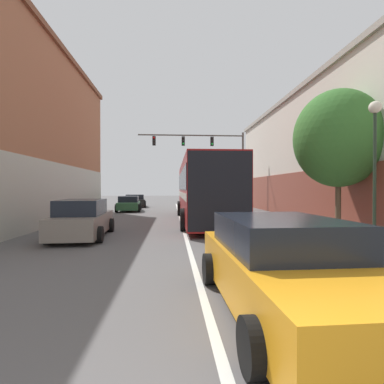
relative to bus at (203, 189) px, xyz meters
name	(u,v)px	position (x,y,z in m)	size (l,w,h in m)	color
lane_center_line	(182,225)	(-1.24, -1.50, -1.85)	(0.14, 42.09, 0.01)	silver
building_right_storefront	(365,150)	(10.24, 0.99, 2.43)	(8.36, 28.60, 8.32)	beige
bus	(203,189)	(0.00, 0.00, 0.00)	(2.81, 12.30, 3.29)	maroon
hatchback_foreground	(285,267)	(-0.07, -12.47, -1.19)	(2.19, 4.68, 1.39)	orange
parked_car_left_near	(135,201)	(-5.54, 13.96, -1.24)	(2.52, 4.50, 1.26)	black
parked_car_left_mid	(129,204)	(-5.31, 8.11, -1.25)	(2.12, 4.05, 1.25)	#285633
parked_car_left_far	(83,220)	(-5.16, -5.27, -1.18)	(2.09, 4.37, 1.44)	slate
traffic_signal_gantry	(209,152)	(1.49, 9.53, 3.31)	(9.39, 0.36, 6.88)	#514C47
street_lamp	(375,152)	(4.60, -7.88, 1.17)	(0.38, 0.38, 4.60)	#233323
street_tree_near	(338,139)	(5.31, -4.59, 2.13)	(3.77, 3.39, 6.06)	brown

